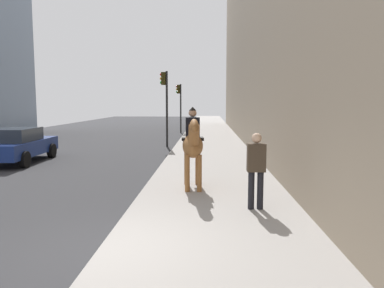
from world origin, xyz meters
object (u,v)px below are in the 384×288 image
object	(u,v)px
car_near_lane	(18,145)
traffic_light_near_curb	(165,97)
mounted_horse_near	(193,144)
pedestrian_greeting	(256,166)
traffic_light_far_curb	(180,100)

from	to	relation	value
car_near_lane	traffic_light_near_curb	xyz separation A→B (m)	(5.80, -5.49, 2.04)
mounted_horse_near	car_near_lane	world-z (taller)	mounted_horse_near
mounted_horse_near	traffic_light_near_curb	world-z (taller)	traffic_light_near_curb
pedestrian_greeting	traffic_light_near_curb	distance (m)	13.29
pedestrian_greeting	traffic_light_far_curb	size ratio (longest dim) A/B	0.43
car_near_lane	pedestrian_greeting	bearing A→B (deg)	-129.25
pedestrian_greeting	car_near_lane	size ratio (longest dim) A/B	0.39
traffic_light_near_curb	pedestrian_greeting	bearing A→B (deg)	-165.04
mounted_horse_near	pedestrian_greeting	bearing A→B (deg)	32.54
mounted_horse_near	pedestrian_greeting	xyz separation A→B (m)	(-1.96, -1.47, -0.26)
traffic_light_far_curb	traffic_light_near_curb	bearing A→B (deg)	179.39
pedestrian_greeting	traffic_light_near_curb	world-z (taller)	traffic_light_near_curb
car_near_lane	traffic_light_far_curb	xyz separation A→B (m)	(15.36, -5.59, 1.89)
traffic_light_far_curb	pedestrian_greeting	bearing A→B (deg)	-171.57
traffic_light_far_curb	car_near_lane	bearing A→B (deg)	160.00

